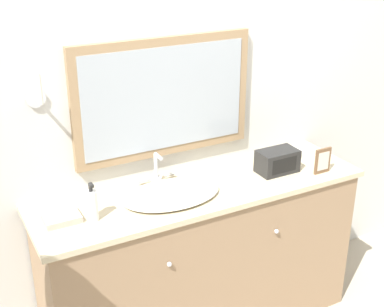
{
  "coord_description": "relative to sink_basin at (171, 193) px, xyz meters",
  "views": [
    {
      "loc": [
        -1.2,
        -1.87,
        2.16
      ],
      "look_at": [
        -0.06,
        0.28,
        1.09
      ],
      "focal_mm": 50.0,
      "sensor_mm": 36.0,
      "label": 1
    }
  ],
  "objects": [
    {
      "name": "wall_back",
      "position": [
        0.18,
        0.3,
        0.36
      ],
      "size": [
        8.0,
        0.18,
        2.55
      ],
      "color": "silver",
      "rests_on": "ground_plane"
    },
    {
      "name": "soap_bottle",
      "position": [
        -0.42,
        -0.04,
        0.06
      ],
      "size": [
        0.05,
        0.05,
        0.19
      ],
      "color": "white",
      "rests_on": "vanity_counter"
    },
    {
      "name": "hand_towel_near_sink",
      "position": [
        -0.55,
        0.02,
        -0.0
      ],
      "size": [
        0.16,
        0.13,
        0.03
      ],
      "color": "#B7A899",
      "rests_on": "vanity_counter"
    },
    {
      "name": "sink_basin",
      "position": [
        0.0,
        0.0,
        0.0
      ],
      "size": [
        0.51,
        0.38,
        0.17
      ],
      "color": "silver",
      "rests_on": "vanity_counter"
    },
    {
      "name": "hand_towel_far_corner",
      "position": [
        0.89,
        0.12,
        -0.0
      ],
      "size": [
        0.18,
        0.12,
        0.03
      ],
      "color": "silver",
      "rests_on": "vanity_counter"
    },
    {
      "name": "appliance_box",
      "position": [
        0.64,
        -0.01,
        0.04
      ],
      "size": [
        0.22,
        0.13,
        0.13
      ],
      "color": "black",
      "rests_on": "vanity_counter"
    },
    {
      "name": "vanity_counter",
      "position": [
        0.18,
        0.02,
        -0.46
      ],
      "size": [
        1.77,
        0.52,
        0.89
      ],
      "color": "#937556",
      "rests_on": "ground_plane"
    },
    {
      "name": "picture_frame",
      "position": [
        0.85,
        -0.14,
        0.05
      ],
      "size": [
        0.1,
        0.01,
        0.14
      ],
      "color": "brown",
      "rests_on": "vanity_counter"
    }
  ]
}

